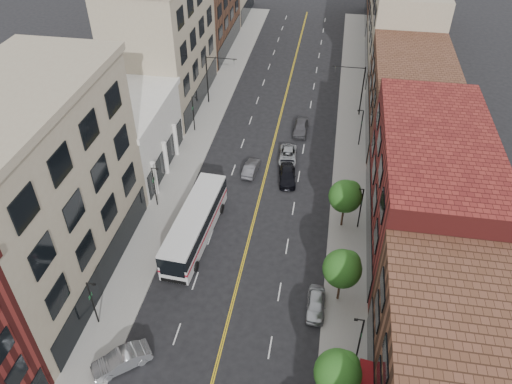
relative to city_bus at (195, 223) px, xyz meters
The scene contains 27 objects.
sidewalk_left 16.03m from the city_bus, 106.77° to the left, with size 4.00×110.00×0.15m, color gray.
sidewalk_right 21.75m from the city_bus, 44.69° to the left, with size 4.00×110.00×0.15m, color gray.
bldg_l_tanoffice 15.15m from the city_bus, 149.75° to the right, with size 10.00×22.00×18.00m, color gray.
bldg_l_white 16.27m from the city_bus, 135.89° to the left, with size 10.00×14.00×8.00m, color silver.
bldg_l_far_a 31.33m from the city_bus, 112.32° to the left, with size 10.00×20.00×18.00m, color gray.
bldg_l_far_b 49.92m from the city_bus, 103.51° to the left, with size 10.00×20.00×15.00m, color brown.
bldg_r_mid 23.16m from the city_bus, 10.71° to the left, with size 10.00×22.00×12.00m, color maroon.
bldg_r_far_a 33.89m from the city_bus, 48.40° to the left, with size 10.00×20.00×10.00m, color brown.
bldg_r_far_b 51.63m from the city_bus, 64.15° to the left, with size 10.00×22.00×14.00m, color gray.
tree_r_1 21.67m from the city_bus, 46.68° to the right, with size 3.40×3.40×5.59m.
tree_r_2 16.00m from the city_bus, 21.03° to the right, with size 3.40×3.40×5.59m.
tree_r_3 15.56m from the city_bus, 16.24° to the left, with size 3.40×3.40×5.59m.
lamp_l_1 13.04m from the city_bus, 115.24° to the right, with size 0.81×0.55×5.05m.
lamp_l_2 7.05m from the city_bus, 142.60° to the left, with size 0.81×0.55×5.05m.
lamp_l_3 21.01m from the city_bus, 105.32° to the left, with size 0.81×0.55×5.05m.
lamp_r_1 20.17m from the city_bus, 35.71° to the right, with size 0.81×0.55×5.05m.
lamp_r_2 16.93m from the city_bus, 14.53° to the left, with size 0.81×0.55×5.05m.
lamp_r_3 26.04m from the city_bus, 51.05° to the left, with size 0.81×0.55×5.05m.
signal_mast_left 28.78m from the city_bus, 99.76° to the left, with size 4.49×0.18×7.20m.
signal_mast_right 32.41m from the city_bus, 60.97° to the left, with size 4.49×0.18×7.20m.
city_bus is the anchor object (origin of this frame).
car_angle_b 15.56m from the city_bus, 97.38° to the right, with size 1.64×4.70×1.55m, color #B4B8BC.
car_parked_far 14.75m from the city_bus, 29.37° to the right, with size 1.66×4.11×1.40m, color #B5B8BD.
car_lane_behind 12.68m from the city_bus, 73.38° to the left, with size 1.42×4.07×1.34m, color #4B4B50.
car_lane_a 13.94m from the city_bus, 54.27° to the left, with size 1.92×4.72×1.37m, color black.
car_lane_b 17.41m from the city_bus, 63.77° to the left, with size 2.17×4.70×1.31m, color #AAADB2.
car_lane_c 23.89m from the city_bus, 68.77° to the left, with size 1.87×4.65×1.58m, color #48474C.
Camera 1 is at (6.85, -16.09, 35.79)m, focal length 35.00 mm.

